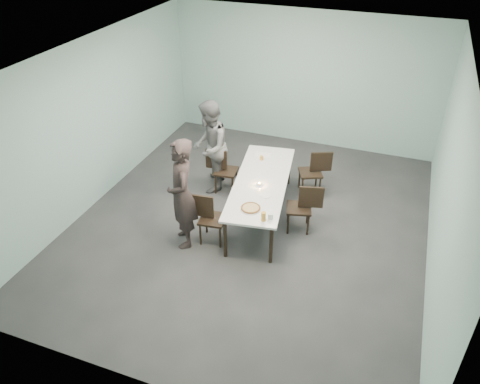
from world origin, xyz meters
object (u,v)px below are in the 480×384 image
(chair_far_right, at_px, (315,169))
(amber_tumbler, at_px, (261,158))
(chair_near_left, at_px, (208,215))
(diner_far, at_px, (210,147))
(chair_far_left, at_px, (222,168))
(side_plate, at_px, (266,195))
(table, at_px, (261,184))
(pizza, at_px, (251,208))
(beer_glass, at_px, (263,216))
(diner_near, at_px, (182,194))
(water_tumbler, at_px, (270,216))
(tealight, at_px, (260,184))
(chair_near_right, at_px, (304,205))

(chair_far_right, bearing_deg, amber_tumbler, 0.25)
(chair_near_left, bearing_deg, diner_far, 105.23)
(chair_far_left, relative_size, side_plate, 4.83)
(chair_far_left, distance_m, diner_far, 0.47)
(table, distance_m, amber_tumbler, 0.77)
(table, distance_m, pizza, 0.88)
(pizza, height_order, side_plate, pizza)
(pizza, height_order, beer_glass, beer_glass)
(diner_near, bearing_deg, amber_tumbler, 125.76)
(chair_far_right, bearing_deg, table, 34.20)
(table, bearing_deg, chair_near_left, -123.10)
(beer_glass, bearing_deg, diner_near, -177.99)
(side_plate, distance_m, water_tumbler, 0.64)
(side_plate, bearing_deg, chair_far_right, 72.04)
(pizza, bearing_deg, chair_near_left, -174.04)
(chair_near_left, height_order, chair_far_right, same)
(chair_far_left, bearing_deg, diner_near, -95.88)
(side_plate, bearing_deg, diner_near, -148.43)
(chair_near_left, bearing_deg, pizza, -0.73)
(water_tumbler, xyz_separation_m, tealight, (-0.46, 0.86, -0.02))
(table, bearing_deg, pizza, -83.00)
(chair_near_left, xyz_separation_m, side_plate, (0.83, 0.53, 0.25))
(chair_near_right, bearing_deg, tealight, -11.99)
(beer_glass, relative_size, amber_tumbler, 1.88)
(pizza, xyz_separation_m, beer_glass, (0.28, -0.22, 0.06))
(chair_near_left, bearing_deg, chair_near_right, 23.78)
(chair_far_left, distance_m, chair_near_right, 1.93)
(amber_tumbler, bearing_deg, beer_glass, -71.00)
(diner_near, distance_m, amber_tumbler, 2.00)
(chair_near_left, relative_size, pizza, 2.56)
(chair_far_left, height_order, chair_far_right, same)
(pizza, relative_size, beer_glass, 2.27)
(chair_near_left, xyz_separation_m, chair_far_right, (1.33, 2.09, 0.00))
(chair_far_left, xyz_separation_m, tealight, (1.00, -0.73, 0.27))
(side_plate, distance_m, tealight, 0.33)
(table, bearing_deg, chair_far_right, 57.90)
(pizza, bearing_deg, chair_far_left, 126.88)
(diner_near, xyz_separation_m, water_tumbler, (1.44, 0.14, -0.16))
(diner_near, relative_size, pizza, 5.61)
(tealight, xyz_separation_m, amber_tumbler, (-0.25, 0.87, 0.02))
(beer_glass, height_order, amber_tumbler, beer_glass)
(diner_near, distance_m, side_plate, 1.40)
(chair_far_right, distance_m, diner_far, 2.07)
(table, distance_m, side_plate, 0.47)
(chair_far_left, relative_size, diner_far, 0.48)
(diner_near, xyz_separation_m, amber_tumbler, (0.73, 1.86, -0.16))
(pizza, bearing_deg, diner_far, 132.59)
(pizza, bearing_deg, beer_glass, -37.84)
(chair_near_left, height_order, diner_near, diner_near)
(diner_near, height_order, beer_glass, diner_near)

